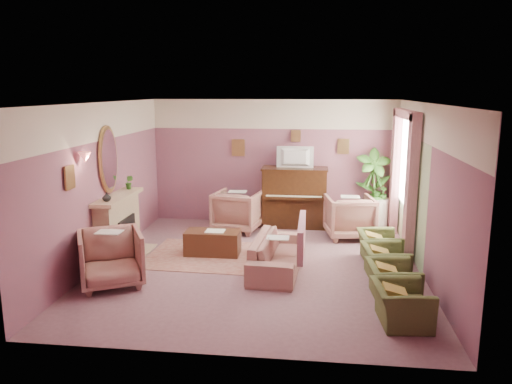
# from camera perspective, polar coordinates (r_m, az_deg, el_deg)

# --- Properties ---
(floor) EXTENTS (5.50, 6.00, 0.01)m
(floor) POSITION_cam_1_polar(r_m,az_deg,el_deg) (8.77, 0.25, -8.47)
(floor) COLOR #855D66
(floor) RESTS_ON ground
(ceiling) EXTENTS (5.50, 6.00, 0.01)m
(ceiling) POSITION_cam_1_polar(r_m,az_deg,el_deg) (8.24, 0.26, 10.15)
(ceiling) COLOR white
(ceiling) RESTS_ON wall_back
(wall_back) EXTENTS (5.50, 0.02, 2.80)m
(wall_back) POSITION_cam_1_polar(r_m,az_deg,el_deg) (11.33, 2.01, 3.44)
(wall_back) COLOR #734D65
(wall_back) RESTS_ON floor
(wall_front) EXTENTS (5.50, 0.02, 2.80)m
(wall_front) POSITION_cam_1_polar(r_m,az_deg,el_deg) (5.51, -3.38, -5.42)
(wall_front) COLOR #734D65
(wall_front) RESTS_ON floor
(wall_left) EXTENTS (0.02, 6.00, 2.80)m
(wall_left) POSITION_cam_1_polar(r_m,az_deg,el_deg) (9.12, -17.18, 0.92)
(wall_left) COLOR #734D65
(wall_left) RESTS_ON floor
(wall_right) EXTENTS (0.02, 6.00, 2.80)m
(wall_right) POSITION_cam_1_polar(r_m,az_deg,el_deg) (8.53, 18.94, 0.09)
(wall_right) COLOR #734D65
(wall_right) RESTS_ON floor
(picture_rail_band) EXTENTS (5.50, 0.01, 0.65)m
(picture_rail_band) POSITION_cam_1_polar(r_m,az_deg,el_deg) (11.22, 2.05, 8.88)
(picture_rail_band) COLOR beige
(picture_rail_band) RESTS_ON wall_back
(stripe_panel) EXTENTS (0.01, 3.00, 2.15)m
(stripe_panel) POSITION_cam_1_polar(r_m,az_deg,el_deg) (9.84, 17.20, -0.26)
(stripe_panel) COLOR #ABC290
(stripe_panel) RESTS_ON wall_right
(fireplace_surround) EXTENTS (0.30, 1.40, 1.10)m
(fireplace_surround) POSITION_cam_1_polar(r_m,az_deg,el_deg) (9.42, -15.49, -3.95)
(fireplace_surround) COLOR tan
(fireplace_surround) RESTS_ON floor
(fireplace_inset) EXTENTS (0.18, 0.72, 0.68)m
(fireplace_inset) POSITION_cam_1_polar(r_m,az_deg,el_deg) (9.43, -14.87, -4.86)
(fireplace_inset) COLOR black
(fireplace_inset) RESTS_ON floor
(fire_ember) EXTENTS (0.06, 0.54, 0.10)m
(fire_ember) POSITION_cam_1_polar(r_m,az_deg,el_deg) (9.46, -14.59, -5.92)
(fire_ember) COLOR #FF4A21
(fire_ember) RESTS_ON floor
(mantel_shelf) EXTENTS (0.40, 1.55, 0.07)m
(mantel_shelf) POSITION_cam_1_polar(r_m,az_deg,el_deg) (9.28, -15.50, -0.57)
(mantel_shelf) COLOR tan
(mantel_shelf) RESTS_ON fireplace_surround
(hearth) EXTENTS (0.55, 1.50, 0.02)m
(hearth) POSITION_cam_1_polar(r_m,az_deg,el_deg) (9.51, -14.19, -7.14)
(hearth) COLOR tan
(hearth) RESTS_ON floor
(mirror_frame) EXTENTS (0.04, 0.72, 1.20)m
(mirror_frame) POSITION_cam_1_polar(r_m,az_deg,el_deg) (9.22, -16.54, 3.59)
(mirror_frame) COLOR #AA844A
(mirror_frame) RESTS_ON wall_left
(mirror_glass) EXTENTS (0.01, 0.60, 1.06)m
(mirror_glass) POSITION_cam_1_polar(r_m,az_deg,el_deg) (9.21, -16.40, 3.59)
(mirror_glass) COLOR white
(mirror_glass) RESTS_ON wall_left
(sconce_shade) EXTENTS (0.20, 0.20, 0.16)m
(sconce_shade) POSITION_cam_1_polar(r_m,az_deg,el_deg) (8.22, -18.97, 3.78)
(sconce_shade) COLOR #DC655E
(sconce_shade) RESTS_ON wall_left
(piano) EXTENTS (1.40, 0.60, 1.30)m
(piano) POSITION_cam_1_polar(r_m,az_deg,el_deg) (11.12, 4.41, -0.67)
(piano) COLOR #331B0D
(piano) RESTS_ON floor
(piano_keyshelf) EXTENTS (1.30, 0.12, 0.06)m
(piano_keyshelf) POSITION_cam_1_polar(r_m,az_deg,el_deg) (10.76, 4.33, -0.70)
(piano_keyshelf) COLOR #331B0D
(piano_keyshelf) RESTS_ON piano
(piano_keys) EXTENTS (1.20, 0.08, 0.02)m
(piano_keys) POSITION_cam_1_polar(r_m,az_deg,el_deg) (10.76, 4.34, -0.49)
(piano_keys) COLOR beige
(piano_keys) RESTS_ON piano
(piano_top) EXTENTS (1.45, 0.65, 0.04)m
(piano_top) POSITION_cam_1_polar(r_m,az_deg,el_deg) (11.00, 4.47, 2.69)
(piano_top) COLOR #331B0D
(piano_top) RESTS_ON piano
(television) EXTENTS (0.80, 0.12, 0.48)m
(television) POSITION_cam_1_polar(r_m,az_deg,el_deg) (10.91, 4.48, 4.16)
(television) COLOR black
(television) RESTS_ON piano
(print_back_left) EXTENTS (0.30, 0.03, 0.38)m
(print_back_left) POSITION_cam_1_polar(r_m,az_deg,el_deg) (11.35, -2.04, 5.08)
(print_back_left) COLOR #AA844A
(print_back_left) RESTS_ON wall_back
(print_back_right) EXTENTS (0.26, 0.03, 0.34)m
(print_back_right) POSITION_cam_1_polar(r_m,az_deg,el_deg) (11.22, 9.95, 5.15)
(print_back_right) COLOR #AA844A
(print_back_right) RESTS_ON wall_back
(print_back_mid) EXTENTS (0.22, 0.03, 0.26)m
(print_back_mid) POSITION_cam_1_polar(r_m,az_deg,el_deg) (11.19, 4.58, 6.40)
(print_back_mid) COLOR #AA844A
(print_back_mid) RESTS_ON wall_back
(print_left_wall) EXTENTS (0.03, 0.28, 0.36)m
(print_left_wall) POSITION_cam_1_polar(r_m,az_deg,el_deg) (7.99, -20.51, 1.57)
(print_left_wall) COLOR #AA844A
(print_left_wall) RESTS_ON wall_left
(window_blind) EXTENTS (0.03, 1.40, 1.80)m
(window_blind) POSITION_cam_1_polar(r_m,az_deg,el_deg) (9.97, 16.97, 3.56)
(window_blind) COLOR silver
(window_blind) RESTS_ON wall_right
(curtain_left) EXTENTS (0.16, 0.34, 2.60)m
(curtain_left) POSITION_cam_1_polar(r_m,az_deg,el_deg) (9.13, 17.30, 0.28)
(curtain_left) COLOR #A66571
(curtain_left) RESTS_ON floor
(curtain_right) EXTENTS (0.16, 0.34, 2.60)m
(curtain_right) POSITION_cam_1_polar(r_m,az_deg,el_deg) (10.91, 15.61, 2.17)
(curtain_right) COLOR #A66571
(curtain_right) RESTS_ON floor
(pelmet) EXTENTS (0.16, 2.20, 0.16)m
(pelmet) POSITION_cam_1_polar(r_m,az_deg,el_deg) (9.88, 16.80, 8.52)
(pelmet) COLOR #A66571
(pelmet) RESTS_ON wall_right
(mantel_plant) EXTENTS (0.16, 0.16, 0.28)m
(mantel_plant) POSITION_cam_1_polar(r_m,az_deg,el_deg) (9.74, -14.29, 1.09)
(mantel_plant) COLOR #367324
(mantel_plant) RESTS_ON mantel_shelf
(mantel_vase) EXTENTS (0.16, 0.16, 0.16)m
(mantel_vase) POSITION_cam_1_polar(r_m,az_deg,el_deg) (8.80, -16.70, -0.55)
(mantel_vase) COLOR beige
(mantel_vase) RESTS_ON mantel_shelf
(area_rug) EXTENTS (2.56, 1.89, 0.01)m
(area_rug) POSITION_cam_1_polar(r_m,az_deg,el_deg) (9.29, -4.54, -7.28)
(area_rug) COLOR #A76B5D
(area_rug) RESTS_ON floor
(coffee_table) EXTENTS (1.00, 0.51, 0.45)m
(coffee_table) POSITION_cam_1_polar(r_m,az_deg,el_deg) (9.33, -4.97, -5.80)
(coffee_table) COLOR #492816
(coffee_table) RESTS_ON floor
(table_paper) EXTENTS (0.35, 0.28, 0.01)m
(table_paper) POSITION_cam_1_polar(r_m,az_deg,el_deg) (9.25, -4.69, -4.45)
(table_paper) COLOR white
(table_paper) RESTS_ON coffee_table
(sofa) EXTENTS (0.65, 1.96, 0.79)m
(sofa) POSITION_cam_1_polar(r_m,az_deg,el_deg) (8.51, 2.49, -6.30)
(sofa) COLOR #AC7869
(sofa) RESTS_ON floor
(sofa_throw) EXTENTS (0.10, 1.48, 0.54)m
(sofa_throw) POSITION_cam_1_polar(r_m,az_deg,el_deg) (8.43, 5.23, -5.06)
(sofa_throw) COLOR #A66571
(sofa_throw) RESTS_ON sofa
(floral_armchair_left) EXTENTS (0.93, 0.93, 0.97)m
(floral_armchair_left) POSITION_cam_1_polar(r_m,az_deg,el_deg) (10.80, -2.11, -1.92)
(floral_armchair_left) COLOR #AC7869
(floral_armchair_left) RESTS_ON floor
(floral_armchair_right) EXTENTS (0.93, 0.93, 0.97)m
(floral_armchair_right) POSITION_cam_1_polar(r_m,az_deg,el_deg) (10.47, 10.65, -2.55)
(floral_armchair_right) COLOR #AC7869
(floral_armchair_right) RESTS_ON floor
(floral_armchair_front) EXTENTS (0.93, 0.93, 0.97)m
(floral_armchair_front) POSITION_cam_1_polar(r_m,az_deg,el_deg) (8.13, -16.28, -6.97)
(floral_armchair_front) COLOR #AC7869
(floral_armchair_front) RESTS_ON floor
(olive_chair_a) EXTENTS (0.57, 0.81, 0.70)m
(olive_chair_a) POSITION_cam_1_polar(r_m,az_deg,el_deg) (6.90, 16.31, -11.56)
(olive_chair_a) COLOR #505D2C
(olive_chair_a) RESTS_ON floor
(olive_chair_b) EXTENTS (0.57, 0.81, 0.70)m
(olive_chair_b) POSITION_cam_1_polar(r_m,az_deg,el_deg) (7.66, 15.33, -9.16)
(olive_chair_b) COLOR #505D2C
(olive_chair_b) RESTS_ON floor
(olive_chair_c) EXTENTS (0.57, 0.81, 0.70)m
(olive_chair_c) POSITION_cam_1_polar(r_m,az_deg,el_deg) (8.42, 14.53, -7.20)
(olive_chair_c) COLOR #505D2C
(olive_chair_c) RESTS_ON floor
(olive_chair_d) EXTENTS (0.57, 0.81, 0.70)m
(olive_chair_d) POSITION_cam_1_polar(r_m,az_deg,el_deg) (9.19, 13.88, -5.56)
(olive_chair_d) COLOR #505D2C
(olive_chair_d) RESTS_ON floor
(side_table) EXTENTS (0.52, 0.52, 0.70)m
(side_table) POSITION_cam_1_polar(r_m,az_deg,el_deg) (11.22, 13.55, -2.43)
(side_table) COLOR white
(side_table) RESTS_ON floor
(side_plant_big) EXTENTS (0.30, 0.30, 0.34)m
(side_plant_big) POSITION_cam_1_polar(r_m,az_deg,el_deg) (11.11, 13.68, 0.18)
(side_plant_big) COLOR #367324
(side_plant_big) RESTS_ON side_table
(side_plant_small) EXTENTS (0.16, 0.16, 0.28)m
(side_plant_small) POSITION_cam_1_polar(r_m,az_deg,el_deg) (11.03, 14.35, -0.09)
(side_plant_small) COLOR #367324
(side_plant_small) RESTS_ON side_table
(palm_pot) EXTENTS (0.34, 0.34, 0.34)m
(palm_pot) POSITION_cam_1_polar(r_m,az_deg,el_deg) (11.27, 13.06, -3.29)
(palm_pot) COLOR #B05335
(palm_pot) RESTS_ON floor
(palm_plant) EXTENTS (0.76, 0.76, 1.44)m
(palm_plant) POSITION_cam_1_polar(r_m,az_deg,el_deg) (11.07, 13.27, 1.16)
(palm_plant) COLOR #367324
(palm_plant) RESTS_ON palm_pot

